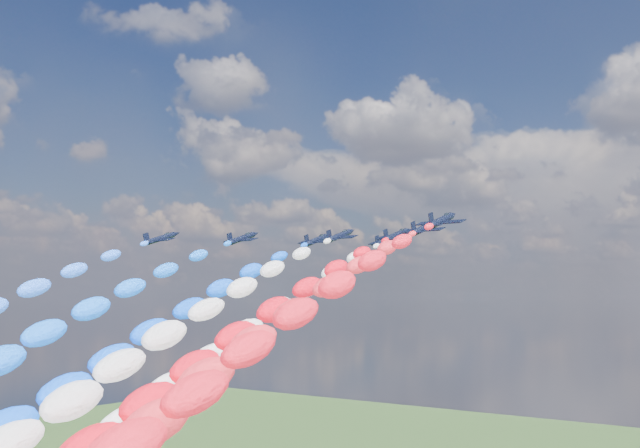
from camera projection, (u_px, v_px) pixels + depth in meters
The scene contains 13 objects.
jet_0 at pixel (161, 238), 158.70m from camera, with size 7.84×10.52×2.32m, color black, non-canonical shape.
jet_1 at pixel (242, 238), 158.58m from camera, with size 7.84×10.52×2.32m, color black, non-canonical shape.
jet_2 at pixel (317, 240), 163.20m from camera, with size 7.84×10.52×2.32m, color black, non-canonical shape.
trail_2 at pixel (86, 395), 114.33m from camera, with size 6.55×113.91×57.83m, color blue, non-canonical shape.
jet_3 at pixel (340, 236), 151.63m from camera, with size 7.84×10.52×2.32m, color black, non-canonical shape.
trail_3 at pixel (94, 407), 102.75m from camera, with size 6.55×113.91×57.83m, color silver, non-canonical shape.
jet_4 at pixel (387, 241), 165.71m from camera, with size 7.84×10.52×2.32m, color black, non-canonical shape.
trail_4 at pixel (190, 393), 116.84m from camera, with size 6.55×113.91×57.83m, color white, non-canonical shape.
jet_5 at pixel (397, 235), 149.91m from camera, with size 7.84×10.52×2.32m, color black, non-canonical shape.
trail_5 at pixel (174, 408), 101.03m from camera, with size 6.55×113.91×57.83m, color red, non-canonical shape.
jet_6 at pixel (424, 228), 134.84m from camera, with size 7.84×10.52×2.32m, color black, non-canonical shape.
trail_6 at pixel (178, 428), 85.97m from camera, with size 6.55×113.91×57.83m, color red, non-canonical shape.
jet_7 at pixel (442, 220), 121.07m from camera, with size 7.84×10.52×2.32m, color black, non-canonical shape.
Camera 1 is at (87.94, -114.43, 82.71)m, focal length 42.71 mm.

